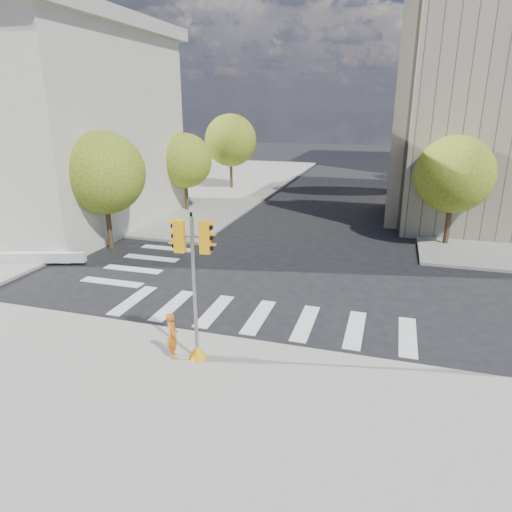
{
  "coord_description": "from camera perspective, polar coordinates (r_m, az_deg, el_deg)",
  "views": [
    {
      "loc": [
        4.32,
        -17.06,
        7.64
      ],
      "look_at": [
        -0.5,
        -1.05,
        2.1
      ],
      "focal_mm": 32.0,
      "sensor_mm": 36.0,
      "label": 1
    }
  ],
  "objects": [
    {
      "name": "classical_building",
      "position": [
        34.94,
        -28.34,
        14.26
      ],
      "size": [
        19.0,
        15.0,
        12.7
      ],
      "color": "beige",
      "rests_on": "ground"
    },
    {
      "name": "lamp_far",
      "position": [
        45.32,
        21.96,
        13.17
      ],
      "size": [
        0.35,
        0.18,
        8.11
      ],
      "color": "black",
      "rests_on": "sidewalk_far_right"
    },
    {
      "name": "sidewalk_far_left",
      "position": [
        50.03,
        -12.74,
        9.18
      ],
      "size": [
        28.0,
        40.0,
        0.15
      ],
      "primitive_type": "cube",
      "color": "gray",
      "rests_on": "ground"
    },
    {
      "name": "tree_lw_mid",
      "position": [
        34.63,
        -8.9,
        11.68
      ],
      "size": [
        4.0,
        4.0,
        5.77
      ],
      "color": "#382616",
      "rests_on": "ground"
    },
    {
      "name": "tree_re_far",
      "position": [
        51.3,
        20.79,
        12.96
      ],
      "size": [
        4.0,
        4.0,
        5.88
      ],
      "color": "#382616",
      "rests_on": "ground"
    },
    {
      "name": "tree_lw_far",
      "position": [
        43.77,
        -3.2,
        14.23
      ],
      "size": [
        4.8,
        4.8,
        6.95
      ],
      "color": "#382616",
      "rests_on": "ground"
    },
    {
      "name": "lamp_near",
      "position": [
        31.43,
        23.85,
        11.22
      ],
      "size": [
        0.35,
        0.18,
        8.11
      ],
      "color": "black",
      "rests_on": "sidewalk_far_right"
    },
    {
      "name": "photographer",
      "position": [
        14.5,
        -10.41,
        -9.72
      ],
      "size": [
        0.61,
        0.65,
        1.49
      ],
      "primitive_type": "imported",
      "rotation": [
        0.0,
        0.0,
        2.19
      ],
      "color": "#C56012",
      "rests_on": "sidewalk_near"
    },
    {
      "name": "sidewalk_near",
      "position": [
        10.61,
        -14.77,
        -27.88
      ],
      "size": [
        30.0,
        14.0,
        0.15
      ],
      "primitive_type": "cube",
      "color": "gray",
      "rests_on": "ground"
    },
    {
      "name": "tree_lw_near",
      "position": [
        25.98,
        -18.51,
        9.8
      ],
      "size": [
        4.4,
        4.4,
        6.41
      ],
      "color": "#382616",
      "rests_on": "ground"
    },
    {
      "name": "planter_wall",
      "position": [
        25.59,
        -26.91,
        -0.16
      ],
      "size": [
        5.83,
        2.23,
        0.5
      ],
      "primitive_type": "cube",
      "rotation": [
        0.0,
        0.0,
        0.31
      ],
      "color": "silver",
      "rests_on": "sidewalk_left_near"
    },
    {
      "name": "ground",
      "position": [
        19.19,
        2.33,
        -5.15
      ],
      "size": [
        160.0,
        160.0,
        0.0
      ],
      "primitive_type": "plane",
      "color": "black",
      "rests_on": "ground"
    },
    {
      "name": "tree_re_near",
      "position": [
        27.48,
        23.55,
        9.33
      ],
      "size": [
        4.2,
        4.2,
        6.16
      ],
      "color": "#382616",
      "rests_on": "ground"
    },
    {
      "name": "tree_re_mid",
      "position": [
        39.33,
        21.83,
        12.26
      ],
      "size": [
        4.6,
        4.6,
        6.66
      ],
      "color": "#382616",
      "rests_on": "ground"
    },
    {
      "name": "traffic_signal",
      "position": [
        13.76,
        -7.64,
        -5.48
      ],
      "size": [
        1.08,
        0.56,
        4.64
      ],
      "rotation": [
        0.0,
        0.0,
        0.13
      ],
      "color": "#FFA70D",
      "rests_on": "sidewalk_near"
    }
  ]
}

